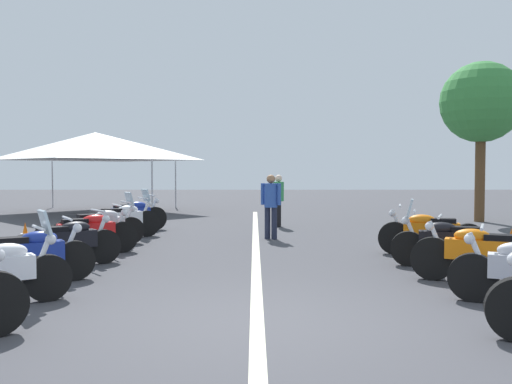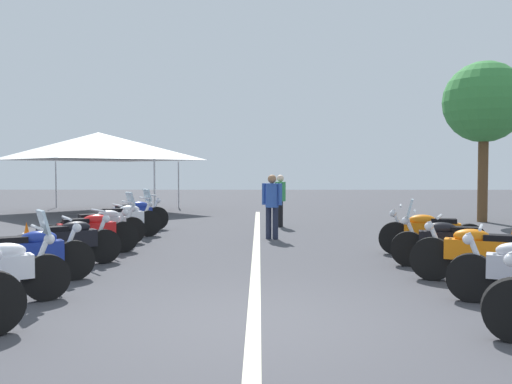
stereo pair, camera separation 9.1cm
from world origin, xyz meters
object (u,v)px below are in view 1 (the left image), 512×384
(bystander_0, at_px, (271,202))
(motorcycle_left_row_3, at_px, (66,242))
(motorcycle_left_row_4, at_px, (87,233))
(motorcycle_left_row_6, at_px, (122,219))
(motorcycle_right_row_4, at_px, (430,232))
(traffic_cone_1, at_px, (25,237))
(roadside_tree_0, at_px, (481,103))
(motorcycle_right_row_2, at_px, (483,253))
(motorcycle_right_row_3, at_px, (450,242))
(bystander_1, at_px, (279,197))
(motorcycle_left_row_2, at_px, (28,255))
(motorcycle_left_row_5, at_px, (100,226))
(traffic_cone_0, at_px, (511,245))
(motorcycle_left_row_7, at_px, (132,215))
(event_tent, at_px, (95,146))

(bystander_0, bearing_deg, motorcycle_left_row_3, -20.76)
(motorcycle_left_row_4, height_order, motorcycle_left_row_6, motorcycle_left_row_6)
(motorcycle_right_row_4, xyz_separation_m, traffic_cone_1, (0.62, 8.34, -0.17))
(motorcycle_left_row_6, relative_size, roadside_tree_0, 0.34)
(traffic_cone_1, bearing_deg, motorcycle_right_row_2, -111.60)
(motorcycle_right_row_3, xyz_separation_m, roadside_tree_0, (8.33, -4.02, 3.42))
(bystander_1, bearing_deg, traffic_cone_1, -130.27)
(traffic_cone_1, xyz_separation_m, bystander_0, (1.93, -5.24, 0.64))
(motorcycle_left_row_2, relative_size, bystander_0, 1.12)
(bystander_0, bearing_deg, motorcycle_left_row_5, -48.97)
(motorcycle_left_row_3, relative_size, motorcycle_right_row_2, 0.82)
(motorcycle_left_row_5, relative_size, traffic_cone_0, 2.94)
(roadside_tree_0, bearing_deg, motorcycle_left_row_3, 127.67)
(traffic_cone_1, bearing_deg, motorcycle_left_row_7, -21.28)
(motorcycle_left_row_7, bearing_deg, motorcycle_right_row_3, -67.67)
(motorcycle_left_row_6, relative_size, motorcycle_right_row_2, 0.87)
(motorcycle_left_row_4, height_order, motorcycle_left_row_5, motorcycle_left_row_5)
(motorcycle_left_row_2, distance_m, motorcycle_right_row_2, 6.80)
(traffic_cone_0, relative_size, roadside_tree_0, 0.12)
(motorcycle_left_row_6, bearing_deg, motorcycle_left_row_4, -124.63)
(motorcycle_left_row_4, xyz_separation_m, traffic_cone_1, (0.57, 1.49, -0.17))
(motorcycle_left_row_2, xyz_separation_m, event_tent, (13.47, 2.97, 2.20))
(motorcycle_left_row_2, height_order, bystander_0, bystander_0)
(motorcycle_left_row_7, xyz_separation_m, bystander_1, (1.17, -4.15, 0.44))
(motorcycle_left_row_7, bearing_deg, bystander_1, -12.58)
(motorcycle_left_row_4, relative_size, event_tent, 0.30)
(motorcycle_left_row_3, distance_m, motorcycle_left_row_7, 5.55)
(bystander_0, height_order, event_tent, event_tent)
(motorcycle_right_row_3, distance_m, motorcycle_right_row_4, 1.36)
(motorcycle_right_row_3, bearing_deg, motorcycle_left_row_5, -4.61)
(motorcycle_left_row_5, distance_m, motorcycle_left_row_7, 2.95)
(motorcycle_left_row_5, distance_m, bystander_1, 5.87)
(motorcycle_right_row_2, xyz_separation_m, roadside_tree_0, (9.62, -3.99, 3.42))
(motorcycle_left_row_5, relative_size, motorcycle_right_row_2, 0.89)
(motorcycle_right_row_4, height_order, traffic_cone_1, motorcycle_right_row_4)
(traffic_cone_1, bearing_deg, motorcycle_right_row_4, -94.28)
(motorcycle_left_row_5, height_order, event_tent, event_tent)
(motorcycle_left_row_5, bearing_deg, roadside_tree_0, -6.20)
(motorcycle_left_row_4, height_order, traffic_cone_0, motorcycle_left_row_4)
(traffic_cone_1, bearing_deg, motorcycle_left_row_4, -111.12)
(motorcycle_left_row_6, distance_m, traffic_cone_1, 2.58)
(motorcycle_left_row_6, height_order, bystander_1, bystander_1)
(motorcycle_right_row_2, distance_m, traffic_cone_0, 2.48)
(motorcycle_left_row_4, xyz_separation_m, motorcycle_right_row_2, (-2.70, -6.79, 0.01))
(motorcycle_left_row_6, bearing_deg, bystander_1, 0.40)
(bystander_1, bearing_deg, motorcycle_right_row_2, -62.43)
(motorcycle_left_row_7, height_order, traffic_cone_0, motorcycle_left_row_7)
(motorcycle_left_row_5, bearing_deg, motorcycle_left_row_4, -119.33)
(motorcycle_left_row_4, height_order, bystander_0, bystander_0)
(motorcycle_right_row_4, bearing_deg, bystander_0, -24.30)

